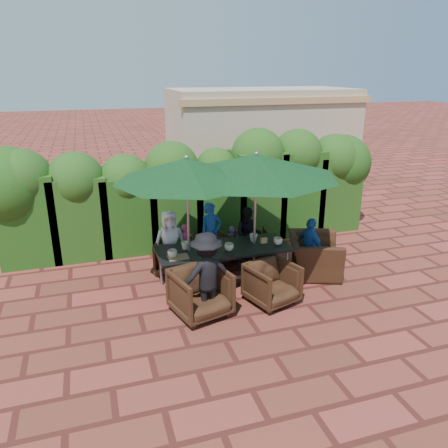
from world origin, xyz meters
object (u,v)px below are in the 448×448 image
object	(u,v)px
chair_far_mid	(210,247)
chair_near_right	(272,282)
dining_table	(224,252)
chair_far_right	(252,244)
umbrella_right	(256,165)
chair_near_left	(201,291)
chair_end_right	(314,249)
umbrella_left	(187,170)
chair_far_left	(175,254)

from	to	relation	value
chair_far_mid	chair_near_right	world-z (taller)	chair_near_right
dining_table	chair_far_right	distance (m)	1.32
umbrella_right	dining_table	bearing A→B (deg)	-176.80
chair_far_mid	chair_near_left	distance (m)	2.00
chair_far_right	umbrella_right	bearing A→B (deg)	81.58
dining_table	umbrella_right	bearing A→B (deg)	3.20
chair_near_right	chair_end_right	bearing A→B (deg)	15.94
umbrella_right	chair_near_right	distance (m)	2.03
dining_table	umbrella_left	size ratio (longest dim) A/B	0.97
chair_far_left	chair_near_right	world-z (taller)	chair_near_right
umbrella_right	chair_far_right	xyz separation A→B (m)	(0.30, 0.88, -1.86)
chair_near_left	chair_near_right	bearing A→B (deg)	-14.58
umbrella_left	chair_far_left	size ratio (longest dim) A/B	3.36
umbrella_left	chair_near_right	bearing A→B (deg)	-36.79
chair_far_left	chair_far_mid	world-z (taller)	chair_far_left
chair_near_left	chair_far_left	bearing A→B (deg)	77.01
chair_far_left	chair_far_right	world-z (taller)	chair_far_left
dining_table	umbrella_left	xyz separation A→B (m)	(-0.63, 0.07, 1.54)
dining_table	chair_far_left	distance (m)	1.18
umbrella_left	chair_end_right	distance (m)	3.02
umbrella_left	umbrella_right	bearing A→B (deg)	-1.64
chair_end_right	chair_far_right	bearing A→B (deg)	66.32
dining_table	chair_near_right	world-z (taller)	chair_near_right
chair_far_mid	dining_table	bearing A→B (deg)	78.12
chair_far_mid	chair_end_right	distance (m)	2.10
chair_far_right	chair_far_left	bearing A→B (deg)	11.64
chair_near_left	chair_near_right	distance (m)	1.26
chair_far_right	chair_near_left	bearing A→B (deg)	58.80
umbrella_left	umbrella_right	world-z (taller)	same
dining_table	umbrella_left	world-z (taller)	umbrella_left
umbrella_right	chair_end_right	xyz separation A→B (m)	(1.24, -0.05, -1.72)
dining_table	chair_near_left	world-z (taller)	chair_near_left
chair_near_left	chair_near_right	xyz separation A→B (m)	(1.26, 0.01, -0.04)
chair_near_right	chair_end_right	size ratio (longest dim) A/B	0.69
umbrella_right	chair_far_left	distance (m)	2.43
chair_end_right	chair_far_mid	bearing A→B (deg)	81.28
umbrella_left	chair_near_left	xyz separation A→B (m)	(-0.04, -0.93, -1.78)
chair_far_left	chair_end_right	bearing A→B (deg)	-176.84
umbrella_left	chair_near_right	xyz separation A→B (m)	(1.23, -0.92, -1.82)
umbrella_right	chair_far_right	distance (m)	2.08
umbrella_right	umbrella_left	bearing A→B (deg)	178.36
umbrella_left	chair_far_left	bearing A→B (deg)	97.55
chair_far_left	chair_far_mid	xyz separation A→B (m)	(0.75, 0.15, -0.02)
umbrella_right	chair_far_mid	size ratio (longest dim) A/B	4.17
umbrella_left	dining_table	bearing A→B (deg)	-6.30
umbrella_left	chair_far_mid	xyz separation A→B (m)	(0.65, 0.95, -1.86)
chair_far_mid	chair_far_right	world-z (taller)	chair_far_right
chair_end_right	chair_far_left	bearing A→B (deg)	91.83
umbrella_right	chair_far_left	xyz separation A→B (m)	(-1.34, 0.84, -1.85)
umbrella_left	chair_end_right	bearing A→B (deg)	-1.99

